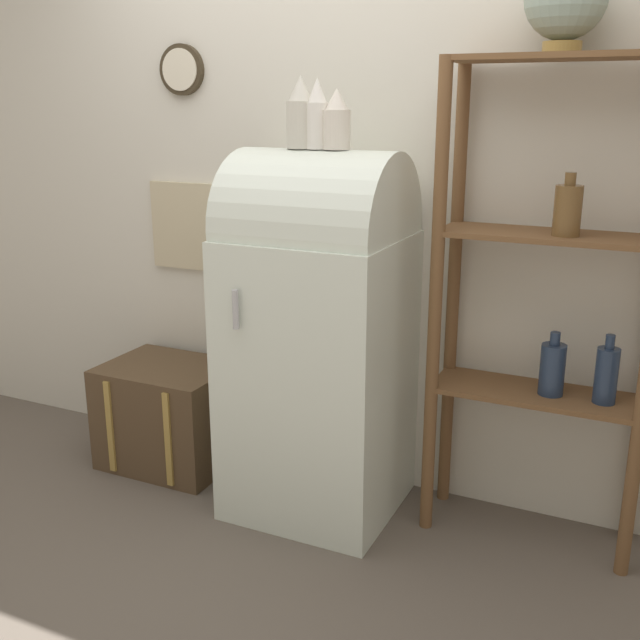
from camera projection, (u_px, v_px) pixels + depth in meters
name	position (u px, v px, depth m)	size (l,w,h in m)	color
ground_plane	(293.00, 529.00, 3.01)	(12.00, 12.00, 0.00)	#60564C
wall_back	(351.00, 178.00, 3.14)	(7.00, 0.09, 2.70)	silver
refrigerator	(318.00, 330.00, 3.01)	(0.66, 0.65, 1.49)	silver
suitcase_trunk	(170.00, 414.00, 3.52)	(0.58, 0.46, 0.49)	brown
shelf_unit	(549.00, 287.00, 2.71)	(0.79, 0.30, 1.81)	brown
vase_left	(301.00, 115.00, 2.80)	(0.11, 0.11, 0.27)	beige
vase_center	(316.00, 116.00, 2.77)	(0.08, 0.08, 0.26)	white
vase_right	(337.00, 121.00, 2.74)	(0.10, 0.10, 0.22)	silver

